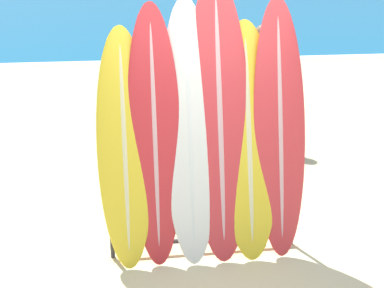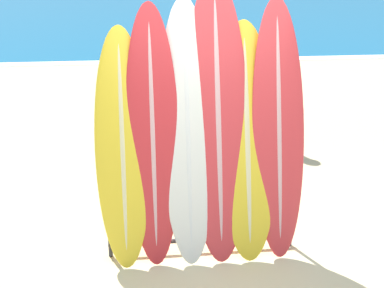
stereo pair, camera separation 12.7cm
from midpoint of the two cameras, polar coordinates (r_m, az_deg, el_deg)
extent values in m
plane|color=beige|center=(4.91, 3.08, -13.79)|extent=(160.00, 160.00, 0.00)
cube|color=white|center=(15.22, -5.02, 8.77)|extent=(120.00, 0.60, 0.01)
cylinder|color=#28282D|center=(5.04, -9.36, -7.89)|extent=(0.04, 0.04, 0.80)
cylinder|color=#28282D|center=(5.28, 10.05, -6.65)|extent=(0.04, 0.04, 0.80)
cylinder|color=#28282D|center=(4.93, 0.60, -3.40)|extent=(1.79, 0.04, 0.04)
cylinder|color=#28282D|center=(5.22, 0.58, -10.13)|extent=(1.79, 0.04, 0.04)
ellipsoid|color=yellow|center=(4.82, -7.95, -0.50)|extent=(0.50, 0.63, 2.13)
ellipsoid|color=beige|center=(4.82, -7.95, -0.50)|extent=(0.09, 0.62, 2.05)
ellipsoid|color=red|center=(4.81, -4.76, 0.84)|extent=(0.48, 0.61, 2.33)
ellipsoid|color=#D19A9C|center=(4.81, -4.76, 0.84)|extent=(0.09, 0.60, 2.24)
ellipsoid|color=silver|center=(4.85, -1.02, 1.32)|extent=(0.50, 0.73, 2.38)
ellipsoid|color=silver|center=(4.85, -1.02, 1.32)|extent=(0.09, 0.71, 2.28)
ellipsoid|color=red|center=(4.89, 2.22, 2.60)|extent=(0.58, 0.76, 2.56)
ellipsoid|color=#D59E9F|center=(4.89, 2.22, 2.60)|extent=(0.10, 0.74, 2.46)
ellipsoid|color=yellow|center=(4.96, 5.32, 0.34)|extent=(0.57, 0.69, 2.16)
ellipsoid|color=beige|center=(4.96, 5.32, 0.34)|extent=(0.10, 0.67, 2.08)
ellipsoid|color=red|center=(5.01, 8.61, 1.64)|extent=(0.49, 0.65, 2.37)
ellipsoid|color=#D59E9F|center=(5.01, 8.61, 1.64)|extent=(0.09, 0.64, 2.28)
cylinder|color=#846047|center=(8.29, 7.16, 3.10)|extent=(0.12, 0.12, 0.84)
cylinder|color=#846047|center=(8.43, 6.44, 3.40)|extent=(0.12, 0.12, 0.84)
cube|color=#CC4C3D|center=(8.28, 6.87, 5.22)|extent=(0.22, 0.27, 0.25)
cube|color=#DB3842|center=(8.19, 7.00, 8.32)|extent=(0.24, 0.30, 0.66)
sphere|color=#846047|center=(8.12, 7.14, 11.69)|extent=(0.24, 0.24, 0.24)
cylinder|color=tan|center=(8.77, -0.79, 3.97)|extent=(0.11, 0.11, 0.80)
cylinder|color=tan|center=(8.61, -1.14, 3.68)|extent=(0.11, 0.11, 0.80)
cube|color=gold|center=(8.62, -0.97, 5.62)|extent=(0.22, 0.26, 0.24)
cube|color=gold|center=(8.53, -0.99, 8.45)|extent=(0.24, 0.29, 0.62)
sphere|color=tan|center=(8.46, -1.01, 11.51)|extent=(0.23, 0.23, 0.23)
camera|label=1|loc=(0.06, -90.64, -0.22)|focal=50.00mm
camera|label=2|loc=(0.06, 89.36, 0.22)|focal=50.00mm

